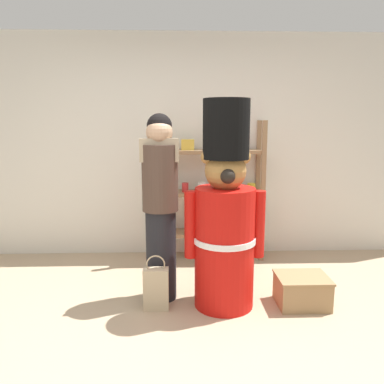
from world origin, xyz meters
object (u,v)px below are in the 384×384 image
at_px(merchandise_shelf, 211,190).
at_px(display_crate, 302,290).
at_px(teddy_bear_guard, 225,219).
at_px(person_shopper, 160,203).
at_px(shopping_bag, 156,288).

distance_m(merchandise_shelf, display_crate, 1.62).
height_order(teddy_bear_guard, display_crate, teddy_bear_guard).
bearing_deg(person_shopper, shopping_bag, -99.41).
relative_size(shopping_bag, display_crate, 1.08).
bearing_deg(shopping_bag, teddy_bear_guard, 5.69).
bearing_deg(merchandise_shelf, teddy_bear_guard, -89.16).
bearing_deg(teddy_bear_guard, shopping_bag, -174.31).
relative_size(teddy_bear_guard, person_shopper, 1.07).
height_order(merchandise_shelf, shopping_bag, merchandise_shelf).
relative_size(person_shopper, shopping_bag, 3.44).
bearing_deg(merchandise_shelf, shopping_bag, -113.35).
xyz_separation_m(person_shopper, shopping_bag, (-0.04, -0.22, -0.70)).
distance_m(merchandise_shelf, person_shopper, 1.22).
bearing_deg(person_shopper, teddy_bear_guard, -16.68).
bearing_deg(display_crate, teddy_bear_guard, 177.79).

